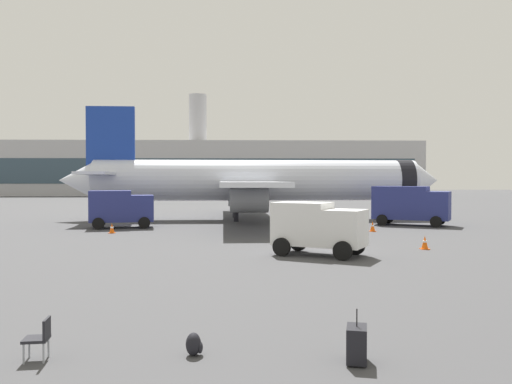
# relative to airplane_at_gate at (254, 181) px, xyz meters

# --- Properties ---
(airplane_at_gate) EXTENTS (35.70, 32.14, 10.50)m
(airplane_at_gate) POSITION_rel_airplane_at_gate_xyz_m (0.00, 0.00, 0.00)
(airplane_at_gate) COLOR silver
(airplane_at_gate) RESTS_ON ground
(service_truck) EXTENTS (5.15, 3.35, 2.90)m
(service_truck) POSITION_rel_airplane_at_gate_xyz_m (-10.58, -8.25, -2.05)
(service_truck) COLOR navy
(service_truck) RESTS_ON ground
(fuel_truck) EXTENTS (6.43, 4.91, 3.20)m
(fuel_truck) POSITION_rel_airplane_at_gate_xyz_m (12.63, -6.59, -1.88)
(fuel_truck) COLOR navy
(fuel_truck) RESTS_ON ground
(cargo_van) EXTENTS (4.82, 3.96, 2.60)m
(cargo_van) POSITION_rel_airplane_at_gate_xyz_m (2.51, -23.47, -2.21)
(cargo_van) COLOR white
(cargo_van) RESTS_ON ground
(safety_cone_near) EXTENTS (0.44, 0.44, 0.75)m
(safety_cone_near) POSITION_rel_airplane_at_gate_xyz_m (8.24, -11.65, -3.29)
(safety_cone_near) COLOR #F2590C
(safety_cone_near) RESTS_ON ground
(safety_cone_mid) EXTENTS (0.44, 0.44, 0.62)m
(safety_cone_mid) POSITION_rel_airplane_at_gate_xyz_m (11.06, 2.54, -3.35)
(safety_cone_mid) COLOR #F2590C
(safety_cone_mid) RESTS_ON ground
(safety_cone_far) EXTENTS (0.44, 0.44, 0.70)m
(safety_cone_far) POSITION_rel_airplane_at_gate_xyz_m (-10.27, -12.30, -3.31)
(safety_cone_far) COLOR #F2590C
(safety_cone_far) RESTS_ON ground
(safety_cone_outer) EXTENTS (0.44, 0.44, 0.73)m
(safety_cone_outer) POSITION_rel_airplane_at_gate_xyz_m (8.57, -21.37, -3.30)
(safety_cone_outer) COLOR #F2590C
(safety_cone_outer) RESTS_ON ground
(rolling_suitcase) EXTENTS (0.54, 0.72, 1.10)m
(rolling_suitcase) POSITION_rel_airplane_at_gate_xyz_m (1.05, -38.54, -3.27)
(rolling_suitcase) COLOR black
(rolling_suitcase) RESTS_ON ground
(traveller_backpack) EXTENTS (0.36, 0.40, 0.48)m
(traveller_backpack) POSITION_rel_airplane_at_gate_xyz_m (-2.27, -37.99, -3.42)
(traveller_backpack) COLOR black
(traveller_backpack) RESTS_ON ground
(gate_chair) EXTENTS (0.53, 0.53, 0.86)m
(gate_chair) POSITION_rel_airplane_at_gate_xyz_m (-5.40, -38.19, -3.16)
(gate_chair) COLOR black
(gate_chair) RESTS_ON ground
(terminal_building) EXTENTS (107.63, 17.57, 25.12)m
(terminal_building) POSITION_rel_airplane_at_gate_xyz_m (-11.15, 82.05, 3.02)
(terminal_building) COLOR #B2B2B7
(terminal_building) RESTS_ON ground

